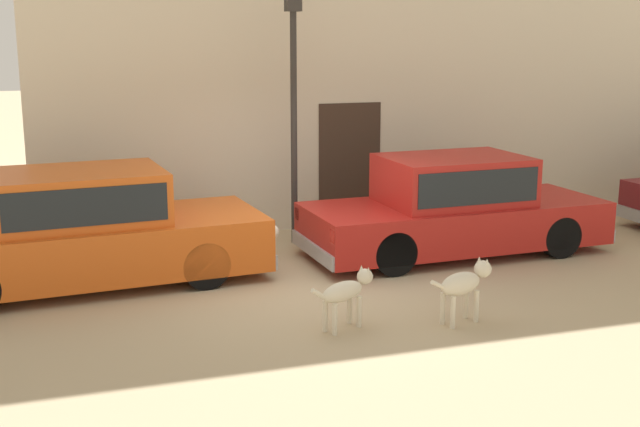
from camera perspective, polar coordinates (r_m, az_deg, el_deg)
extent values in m
plane|color=tan|center=(10.98, -0.58, -4.87)|extent=(80.00, 80.00, 0.00)
cube|color=#D15619|center=(11.29, -15.87, -2.24)|extent=(4.77, 2.18, 0.70)
cube|color=#D15619|center=(11.13, -16.31, 1.15)|extent=(2.25, 1.73, 0.67)
cube|color=black|center=(11.13, -16.32, 1.20)|extent=(2.08, 1.74, 0.47)
cube|color=#999BA0|center=(11.81, -4.66, -2.35)|extent=(0.26, 1.80, 0.20)
sphere|color=silver|center=(12.41, -5.61, 0.24)|extent=(0.20, 0.20, 0.20)
sphere|color=silver|center=(11.05, -3.36, -1.25)|extent=(0.20, 0.20, 0.20)
cylinder|color=black|center=(12.33, -9.86, -1.60)|extent=(0.64, 0.25, 0.63)
cylinder|color=black|center=(10.80, -7.91, -3.55)|extent=(0.64, 0.25, 0.63)
cube|color=#AD1E19|center=(12.53, 9.25, -0.65)|extent=(4.54, 1.86, 0.63)
cube|color=#AD1E19|center=(12.38, 9.17, 2.33)|extent=(2.11, 1.54, 0.70)
cube|color=black|center=(12.37, 9.18, 2.37)|extent=(1.95, 1.56, 0.49)
cube|color=#999BA0|center=(13.78, 17.32, -0.73)|extent=(0.17, 1.69, 0.20)
cube|color=#999BA0|center=(11.68, -0.36, -2.48)|extent=(0.17, 1.69, 0.20)
sphere|color=silver|center=(14.26, 15.86, 1.21)|extent=(0.20, 0.20, 0.20)
sphere|color=silver|center=(13.21, 19.29, 0.11)|extent=(0.20, 0.20, 0.20)
cube|color=red|center=(12.27, -1.53, -0.01)|extent=(0.05, 0.18, 0.18)
cube|color=red|center=(10.91, 0.94, -1.59)|extent=(0.05, 0.18, 0.18)
cylinder|color=black|center=(13.88, 12.56, -0.15)|extent=(0.63, 0.22, 0.62)
cylinder|color=black|center=(12.66, 16.23, -1.56)|extent=(0.63, 0.22, 0.62)
cylinder|color=black|center=(12.65, 2.22, -1.07)|extent=(0.63, 0.22, 0.62)
cylinder|color=black|center=(11.31, 5.13, -2.76)|extent=(0.63, 0.22, 0.62)
cube|color=red|center=(15.02, 20.28, 1.56)|extent=(0.04, 0.18, 0.18)
cube|color=#38281E|center=(14.07, 2.06, 3.37)|extent=(1.10, 0.02, 2.10)
cylinder|color=beige|center=(9.49, 2.05, -6.55)|extent=(0.06, 0.06, 0.36)
cylinder|color=beige|center=(9.39, 2.71, -6.77)|extent=(0.06, 0.06, 0.36)
cylinder|color=beige|center=(9.23, 0.36, -7.09)|extent=(0.06, 0.06, 0.36)
cylinder|color=beige|center=(9.13, 1.01, -7.32)|extent=(0.06, 0.06, 0.36)
ellipsoid|color=beige|center=(9.22, 1.55, -5.41)|extent=(0.62, 0.43, 0.22)
sphere|color=beige|center=(9.44, 3.11, -4.37)|extent=(0.18, 0.18, 0.18)
cone|color=beige|center=(9.51, 3.51, -4.33)|extent=(0.13, 0.13, 0.10)
cone|color=beige|center=(9.45, 2.88, -3.82)|extent=(0.09, 0.09, 0.08)
cone|color=beige|center=(9.38, 3.36, -3.96)|extent=(0.09, 0.09, 0.08)
cylinder|color=beige|center=(8.96, -0.13, -5.56)|extent=(0.20, 0.13, 0.16)
cylinder|color=beige|center=(9.80, 10.03, -6.06)|extent=(0.06, 0.06, 0.38)
cylinder|color=beige|center=(9.69, 10.73, -6.30)|extent=(0.06, 0.06, 0.38)
cylinder|color=beige|center=(9.55, 8.46, -6.50)|extent=(0.06, 0.06, 0.38)
cylinder|color=beige|center=(9.44, 9.16, -6.76)|extent=(0.06, 0.06, 0.38)
ellipsoid|color=beige|center=(9.53, 9.67, -4.80)|extent=(0.61, 0.38, 0.27)
sphere|color=beige|center=(9.75, 11.17, -3.78)|extent=(0.20, 0.20, 0.20)
cone|color=beige|center=(9.83, 11.59, -3.76)|extent=(0.14, 0.14, 0.11)
cone|color=beige|center=(9.76, 10.93, -3.19)|extent=(0.09, 0.09, 0.09)
cone|color=beige|center=(9.69, 11.45, -3.34)|extent=(0.09, 0.09, 0.09)
cylinder|color=beige|center=(9.28, 8.12, -4.89)|extent=(0.21, 0.11, 0.13)
cylinder|color=#2D2B28|center=(12.79, -1.81, 5.77)|extent=(0.10, 0.10, 3.56)
cube|color=#2D2B28|center=(12.71, -1.87, 14.40)|extent=(0.22, 0.22, 0.28)
sphere|color=silver|center=(12.71, -1.87, 14.40)|extent=(0.18, 0.18, 0.18)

